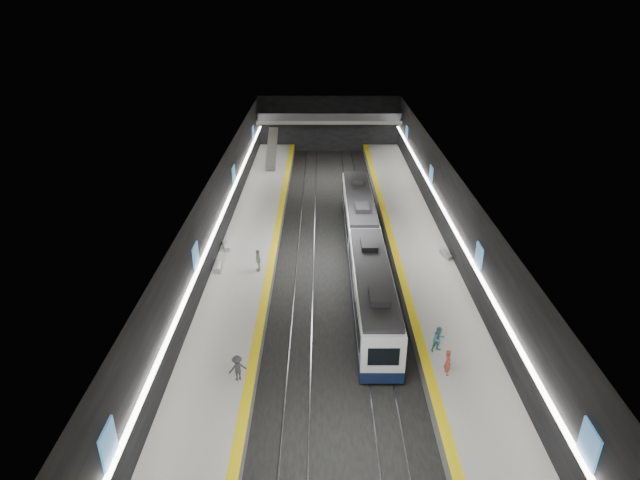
{
  "coord_description": "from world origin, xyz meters",
  "views": [
    {
      "loc": [
        -1.15,
        -41.28,
        21.78
      ],
      "look_at": [
        -1.23,
        0.0,
        2.2
      ],
      "focal_mm": 30.0,
      "sensor_mm": 36.0,
      "label": 1
    }
  ],
  "objects_px": {
    "passenger_right_a": "(448,362)",
    "passenger_left_a": "(258,260)",
    "escalator": "(272,149)",
    "passenger_left_b": "(238,368)",
    "bench_right_far": "(446,255)",
    "train": "(364,246)",
    "bench_left_near": "(218,266)",
    "bench_left_far": "(226,246)",
    "passenger_right_b": "(439,339)"
  },
  "relations": [
    {
      "from": "bench_left_near",
      "to": "bench_left_far",
      "type": "bearing_deg",
      "value": 87.0
    },
    {
      "from": "bench_right_far",
      "to": "passenger_left_b",
      "type": "bearing_deg",
      "value": -150.79
    },
    {
      "from": "train",
      "to": "escalator",
      "type": "bearing_deg",
      "value": 110.22
    },
    {
      "from": "train",
      "to": "escalator",
      "type": "relative_size",
      "value": 3.76
    },
    {
      "from": "passenger_right_a",
      "to": "escalator",
      "type": "bearing_deg",
      "value": 10.32
    },
    {
      "from": "bench_right_far",
      "to": "passenger_right_a",
      "type": "relative_size",
      "value": 0.94
    },
    {
      "from": "bench_left_far",
      "to": "bench_right_far",
      "type": "relative_size",
      "value": 1.05
    },
    {
      "from": "bench_left_near",
      "to": "passenger_right_b",
      "type": "xyz_separation_m",
      "value": [
        15.72,
        -10.85,
        0.65
      ]
    },
    {
      "from": "bench_left_near",
      "to": "bench_left_far",
      "type": "distance_m",
      "value": 3.8
    },
    {
      "from": "passenger_right_b",
      "to": "passenger_left_b",
      "type": "xyz_separation_m",
      "value": [
        -12.19,
        -2.74,
        -0.06
      ]
    },
    {
      "from": "bench_left_near",
      "to": "passenger_right_a",
      "type": "distance_m",
      "value": 20.53
    },
    {
      "from": "escalator",
      "to": "passenger_right_a",
      "type": "xyz_separation_m",
      "value": [
        13.81,
        -42.03,
        -1.05
      ]
    },
    {
      "from": "bench_left_near",
      "to": "train",
      "type": "bearing_deg",
      "value": 5.59
    },
    {
      "from": "bench_right_far",
      "to": "escalator",
      "type": "bearing_deg",
      "value": 106.08
    },
    {
      "from": "bench_right_far",
      "to": "passenger_right_b",
      "type": "bearing_deg",
      "value": -120.47
    },
    {
      "from": "passenger_right_b",
      "to": "passenger_left_a",
      "type": "distance_m",
      "value": 16.3
    },
    {
      "from": "escalator",
      "to": "passenger_right_a",
      "type": "distance_m",
      "value": 44.26
    },
    {
      "from": "passenger_right_a",
      "to": "passenger_left_b",
      "type": "bearing_deg",
      "value": 84.55
    },
    {
      "from": "train",
      "to": "bench_left_near",
      "type": "xyz_separation_m",
      "value": [
        -12.0,
        -1.81,
        -0.97
      ]
    },
    {
      "from": "passenger_left_b",
      "to": "bench_right_far",
      "type": "bearing_deg",
      "value": -157.83
    },
    {
      "from": "passenger_left_a",
      "to": "passenger_right_b",
      "type": "bearing_deg",
      "value": 32.2
    },
    {
      "from": "passenger_right_b",
      "to": "passenger_left_a",
      "type": "bearing_deg",
      "value": 118.29
    },
    {
      "from": "train",
      "to": "bench_right_far",
      "type": "height_order",
      "value": "train"
    },
    {
      "from": "passenger_right_b",
      "to": "passenger_left_b",
      "type": "relative_size",
      "value": 1.07
    },
    {
      "from": "bench_left_far",
      "to": "passenger_right_a",
      "type": "height_order",
      "value": "passenger_right_a"
    },
    {
      "from": "escalator",
      "to": "passenger_left_a",
      "type": "relative_size",
      "value": 4.23
    },
    {
      "from": "train",
      "to": "passenger_left_b",
      "type": "height_order",
      "value": "train"
    },
    {
      "from": "train",
      "to": "escalator",
      "type": "distance_m",
      "value": 28.94
    },
    {
      "from": "passenger_right_b",
      "to": "passenger_left_a",
      "type": "relative_size",
      "value": 0.93
    },
    {
      "from": "passenger_right_a",
      "to": "passenger_left_a",
      "type": "relative_size",
      "value": 0.9
    },
    {
      "from": "bench_left_near",
      "to": "bench_left_far",
      "type": "relative_size",
      "value": 1.12
    },
    {
      "from": "train",
      "to": "passenger_right_b",
      "type": "relative_size",
      "value": 17.06
    },
    {
      "from": "train",
      "to": "passenger_left_b",
      "type": "relative_size",
      "value": 18.22
    },
    {
      "from": "escalator",
      "to": "passenger_right_b",
      "type": "relative_size",
      "value": 4.54
    },
    {
      "from": "bench_left_far",
      "to": "passenger_right_a",
      "type": "distance_m",
      "value": 23.14
    },
    {
      "from": "bench_left_far",
      "to": "passenger_left_a",
      "type": "bearing_deg",
      "value": -68.88
    },
    {
      "from": "escalator",
      "to": "passenger_left_a",
      "type": "distance_m",
      "value": 29.29
    },
    {
      "from": "train",
      "to": "bench_left_far",
      "type": "height_order",
      "value": "train"
    },
    {
      "from": "bench_left_far",
      "to": "passenger_left_a",
      "type": "xyz_separation_m",
      "value": [
        3.31,
        -4.09,
        0.74
      ]
    },
    {
      "from": "train",
      "to": "passenger_right_a",
      "type": "xyz_separation_m",
      "value": [
        3.81,
        -14.89,
        -0.35
      ]
    },
    {
      "from": "bench_left_near",
      "to": "passenger_left_a",
      "type": "bearing_deg",
      "value": -7.95
    },
    {
      "from": "train",
      "to": "bench_right_far",
      "type": "relative_size",
      "value": 18.75
    },
    {
      "from": "bench_right_far",
      "to": "passenger_right_a",
      "type": "bearing_deg",
      "value": -118.12
    },
    {
      "from": "escalator",
      "to": "passenger_left_b",
      "type": "distance_m",
      "value": 42.59
    },
    {
      "from": "bench_left_far",
      "to": "passenger_right_a",
      "type": "bearing_deg",
      "value": -64.72
    },
    {
      "from": "escalator",
      "to": "passenger_right_b",
      "type": "distance_m",
      "value": 42.12
    },
    {
      "from": "passenger_right_a",
      "to": "passenger_left_b",
      "type": "height_order",
      "value": "passenger_right_a"
    },
    {
      "from": "passenger_right_a",
      "to": "passenger_left_b",
      "type": "distance_m",
      "value": 12.3
    },
    {
      "from": "passenger_right_b",
      "to": "bench_left_near",
      "type": "bearing_deg",
      "value": 124.08
    },
    {
      "from": "escalator",
      "to": "bench_left_near",
      "type": "height_order",
      "value": "escalator"
    }
  ]
}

